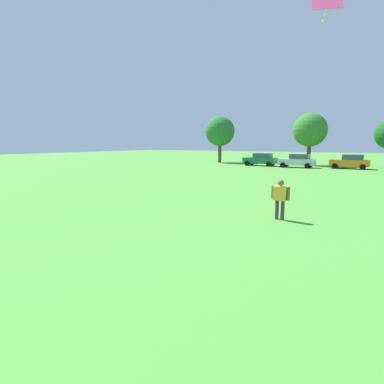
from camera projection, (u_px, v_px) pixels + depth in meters
The scene contains 8 objects.
ground_plane at pixel (313, 181), 25.13m from camera, with size 160.00×160.00×0.00m, color #4C9338.
adult_bystander at pixel (280, 196), 12.41m from camera, with size 0.76×0.36×1.62m.
kite at pixel (327, 3), 12.14m from camera, with size 1.26×0.88×1.11m.
parked_car_green_0 at pixel (261, 159), 41.56m from camera, with size 4.30×2.02×1.68m.
parked_car_silver_1 at pixel (297, 161), 38.60m from camera, with size 4.30×2.02×1.68m.
parked_car_orange_2 at pixel (350, 162), 36.71m from camera, with size 4.30×2.02×1.68m.
tree_far_left at pixel (220, 131), 48.10m from camera, with size 4.53×4.53×7.06m.
tree_left at pixel (310, 130), 41.77m from camera, with size 4.48×4.48×6.99m.
Camera 1 is at (4.54, 3.59, 3.07)m, focal length 29.16 mm.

